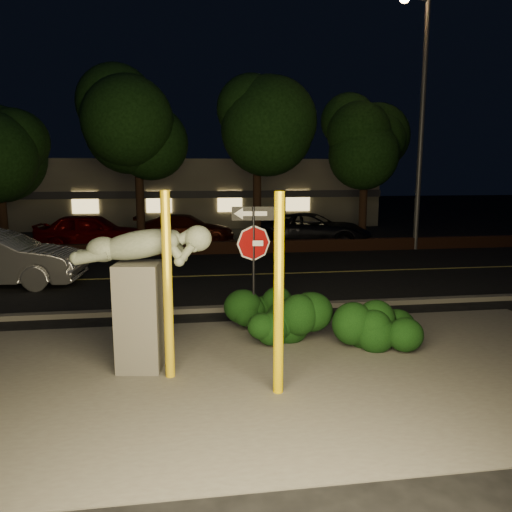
{
  "coord_description": "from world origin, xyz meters",
  "views": [
    {
      "loc": [
        -0.76,
        -8.67,
        3.33
      ],
      "look_at": [
        0.73,
        1.31,
        1.6
      ],
      "focal_mm": 35.0,
      "sensor_mm": 36.0,
      "label": 1
    }
  ],
  "objects_px": {
    "parked_car_darkred": "(185,229)",
    "signpost": "(254,244)",
    "yellow_pole_right": "(279,296)",
    "streetlight": "(419,103)",
    "yellow_pole_left": "(168,287)",
    "sculpture": "(141,282)",
    "parked_car_dark": "(312,229)",
    "parked_car_red": "(92,231)"
  },
  "relations": [
    {
      "from": "parked_car_darkred",
      "to": "signpost",
      "type": "bearing_deg",
      "value": -169.52
    },
    {
      "from": "yellow_pole_right",
      "to": "streetlight",
      "type": "distance_m",
      "value": 15.91
    },
    {
      "from": "yellow_pole_left",
      "to": "streetlight",
      "type": "xyz_separation_m",
      "value": [
        9.9,
        11.99,
        4.52
      ]
    },
    {
      "from": "yellow_pole_left",
      "to": "sculpture",
      "type": "xyz_separation_m",
      "value": [
        -0.44,
        0.43,
        -0.0
      ]
    },
    {
      "from": "yellow_pole_left",
      "to": "sculpture",
      "type": "relative_size",
      "value": 1.24
    },
    {
      "from": "parked_car_dark",
      "to": "parked_car_darkred",
      "type": "bearing_deg",
      "value": 94.58
    },
    {
      "from": "parked_car_red",
      "to": "parked_car_darkred",
      "type": "height_order",
      "value": "parked_car_red"
    },
    {
      "from": "streetlight",
      "to": "yellow_pole_left",
      "type": "bearing_deg",
      "value": -147.18
    },
    {
      "from": "signpost",
      "to": "streetlight",
      "type": "distance_m",
      "value": 13.45
    },
    {
      "from": "streetlight",
      "to": "parked_car_dark",
      "type": "xyz_separation_m",
      "value": [
        -3.87,
        1.84,
        -5.31
      ]
    },
    {
      "from": "sculpture",
      "to": "parked_car_red",
      "type": "height_order",
      "value": "sculpture"
    },
    {
      "from": "yellow_pole_right",
      "to": "parked_car_dark",
      "type": "relative_size",
      "value": 0.58
    },
    {
      "from": "sculpture",
      "to": "streetlight",
      "type": "xyz_separation_m",
      "value": [
        10.34,
        11.55,
        4.52
      ]
    },
    {
      "from": "streetlight",
      "to": "parked_car_dark",
      "type": "bearing_deg",
      "value": 136.9
    },
    {
      "from": "signpost",
      "to": "streetlight",
      "type": "bearing_deg",
      "value": 55.99
    },
    {
      "from": "streetlight",
      "to": "parked_car_dark",
      "type": "relative_size",
      "value": 1.93
    },
    {
      "from": "parked_car_red",
      "to": "signpost",
      "type": "bearing_deg",
      "value": -152.9
    },
    {
      "from": "streetlight",
      "to": "parked_car_darkred",
      "type": "height_order",
      "value": "streetlight"
    },
    {
      "from": "sculpture",
      "to": "streetlight",
      "type": "bearing_deg",
      "value": 57.1
    },
    {
      "from": "sculpture",
      "to": "parked_car_darkred",
      "type": "relative_size",
      "value": 0.54
    },
    {
      "from": "signpost",
      "to": "streetlight",
      "type": "xyz_separation_m",
      "value": [
        8.2,
        9.8,
        4.18
      ]
    },
    {
      "from": "yellow_pole_left",
      "to": "yellow_pole_right",
      "type": "distance_m",
      "value": 1.83
    },
    {
      "from": "signpost",
      "to": "parked_car_red",
      "type": "bearing_deg",
      "value": 119.8
    },
    {
      "from": "yellow_pole_left",
      "to": "signpost",
      "type": "height_order",
      "value": "yellow_pole_left"
    },
    {
      "from": "yellow_pole_left",
      "to": "parked_car_red",
      "type": "relative_size",
      "value": 0.66
    },
    {
      "from": "signpost",
      "to": "sculpture",
      "type": "distance_m",
      "value": 2.78
    },
    {
      "from": "parked_car_red",
      "to": "yellow_pole_right",
      "type": "bearing_deg",
      "value": -157.55
    },
    {
      "from": "streetlight",
      "to": "parked_car_dark",
      "type": "distance_m",
      "value": 6.82
    },
    {
      "from": "parked_car_red",
      "to": "parked_car_dark",
      "type": "distance_m",
      "value": 9.59
    },
    {
      "from": "yellow_pole_right",
      "to": "parked_car_dark",
      "type": "xyz_separation_m",
      "value": [
        4.4,
        14.66,
        -0.79
      ]
    },
    {
      "from": "yellow_pole_right",
      "to": "sculpture",
      "type": "relative_size",
      "value": 1.24
    },
    {
      "from": "sculpture",
      "to": "streetlight",
      "type": "relative_size",
      "value": 0.24
    },
    {
      "from": "yellow_pole_right",
      "to": "parked_car_red",
      "type": "relative_size",
      "value": 0.66
    },
    {
      "from": "yellow_pole_right",
      "to": "parked_car_red",
      "type": "distance_m",
      "value": 15.79
    },
    {
      "from": "yellow_pole_left",
      "to": "parked_car_dark",
      "type": "relative_size",
      "value": 0.58
    },
    {
      "from": "sculpture",
      "to": "parked_car_red",
      "type": "distance_m",
      "value": 14.0
    },
    {
      "from": "streetlight",
      "to": "parked_car_red",
      "type": "bearing_deg",
      "value": 153.6
    },
    {
      "from": "yellow_pole_left",
      "to": "sculpture",
      "type": "bearing_deg",
      "value": 135.59
    },
    {
      "from": "streetlight",
      "to": "parked_car_darkred",
      "type": "xyz_separation_m",
      "value": [
        -9.49,
        3.54,
        -5.38
      ]
    },
    {
      "from": "parked_car_darkred",
      "to": "parked_car_dark",
      "type": "height_order",
      "value": "parked_car_dark"
    },
    {
      "from": "yellow_pole_right",
      "to": "parked_car_dark",
      "type": "bearing_deg",
      "value": 73.3
    },
    {
      "from": "parked_car_dark",
      "to": "yellow_pole_left",
      "type": "bearing_deg",
      "value": 177.87
    }
  ]
}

